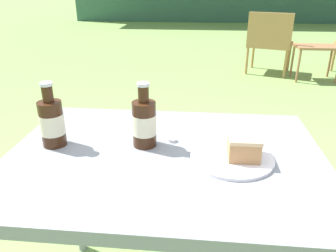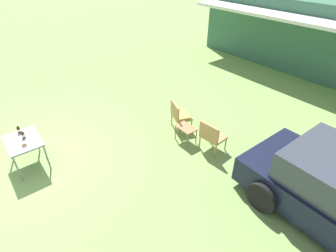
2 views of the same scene
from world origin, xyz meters
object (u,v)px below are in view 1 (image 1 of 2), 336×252
object	(u,v)px
cola_bottle_near	(144,122)
wicker_chair_cushioned	(270,40)
patio_table	(165,173)
garden_side_table	(317,50)
cake_on_plate	(238,152)
cola_bottle_far	(52,122)

from	to	relation	value
cola_bottle_near	wicker_chair_cushioned	bearing A→B (deg)	73.53
patio_table	wicker_chair_cushioned	bearing A→B (deg)	74.71
garden_side_table	patio_table	bearing A→B (deg)	-114.24
wicker_chair_cushioned	cola_bottle_near	size ratio (longest dim) A/B	4.05
wicker_chair_cushioned	patio_table	world-z (taller)	wicker_chair_cushioned
wicker_chair_cushioned	cake_on_plate	world-z (taller)	wicker_chair_cushioned
wicker_chair_cushioned	cola_bottle_near	distance (m)	4.01
garden_side_table	cola_bottle_far	world-z (taller)	cola_bottle_far
garden_side_table	cola_bottle_near	distance (m)	3.98
cake_on_plate	cola_bottle_near	xyz separation A→B (m)	(-0.29, 0.07, 0.06)
cake_on_plate	cola_bottle_near	bearing A→B (deg)	167.14
cola_bottle_near	garden_side_table	bearing A→B (deg)	64.51
patio_table	cola_bottle_far	bearing A→B (deg)	175.69
wicker_chair_cushioned	patio_table	xyz separation A→B (m)	(-1.06, -3.88, 0.19)
patio_table	cake_on_plate	xyz separation A→B (m)	(0.22, -0.01, 0.10)
wicker_chair_cushioned	garden_side_table	size ratio (longest dim) A/B	1.54
patio_table	garden_side_table	bearing A→B (deg)	65.76
garden_side_table	cake_on_plate	distance (m)	3.92
garden_side_table	patio_table	world-z (taller)	patio_table
wicker_chair_cushioned	patio_table	size ratio (longest dim) A/B	0.87
garden_side_table	cola_bottle_near	size ratio (longest dim) A/B	2.63
cola_bottle_far	cola_bottle_near	bearing A→B (deg)	5.02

